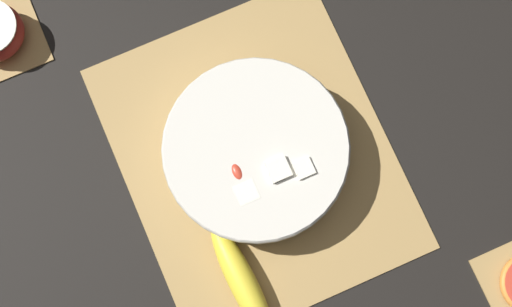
% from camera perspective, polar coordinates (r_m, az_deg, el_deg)
% --- Properties ---
extents(ground_plane, '(6.00, 6.00, 0.00)m').
position_cam_1_polar(ground_plane, '(1.02, 0.00, -0.35)').
color(ground_plane, black).
extents(bamboo_mat_center, '(0.44, 0.37, 0.01)m').
position_cam_1_polar(bamboo_mat_center, '(1.02, 0.00, -0.32)').
color(bamboo_mat_center, '#A8844C').
rests_on(bamboo_mat_center, ground_plane).
extents(coaster_mat_far_right, '(0.12, 0.12, 0.01)m').
position_cam_1_polar(coaster_mat_far_right, '(1.13, -19.81, 8.64)').
color(coaster_mat_far_right, '#A8844C').
rests_on(coaster_mat_far_right, ground_plane).
extents(fruit_salad_bowl, '(0.25, 0.25, 0.08)m').
position_cam_1_polar(fruit_salad_bowl, '(0.97, -0.01, 0.10)').
color(fruit_salad_bowl, silver).
rests_on(fruit_salad_bowl, bamboo_mat_center).
extents(whole_banana, '(0.18, 0.05, 0.04)m').
position_cam_1_polar(whole_banana, '(0.98, -1.03, -10.38)').
color(whole_banana, yellow).
rests_on(whole_banana, bamboo_mat_center).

